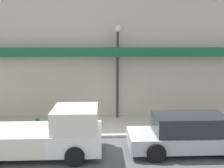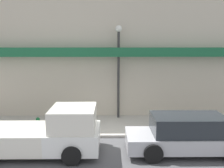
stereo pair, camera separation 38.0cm
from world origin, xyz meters
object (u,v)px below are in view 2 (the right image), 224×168
at_px(street_lamp, 119,61).
at_px(pickup_truck, 45,133).
at_px(parked_car, 188,135).
at_px(fire_hydrant, 38,123).

bearing_deg(street_lamp, pickup_truck, -124.76).
height_order(pickup_truck, parked_car, pickup_truck).
xyz_separation_m(parked_car, fire_hydrant, (-6.67, 2.51, -0.32)).
bearing_deg(parked_car, street_lamp, 122.10).
bearing_deg(fire_hydrant, pickup_truck, -68.52).
height_order(fire_hydrant, street_lamp, street_lamp).
distance_m(fire_hydrant, street_lamp, 5.39).
height_order(pickup_truck, street_lamp, street_lamp).
bearing_deg(parked_car, pickup_truck, -178.34).
xyz_separation_m(pickup_truck, fire_hydrant, (-0.99, 2.51, -0.39)).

